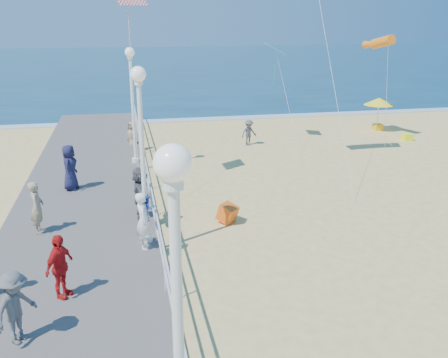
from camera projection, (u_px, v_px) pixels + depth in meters
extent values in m
plane|color=#EACC7A|center=(310.00, 238.00, 16.58)|extent=(160.00, 160.00, 0.00)
cube|color=#0C324D|center=(157.00, 64.00, 77.07)|extent=(160.00, 90.00, 0.05)
cube|color=white|center=(206.00, 119.00, 35.65)|extent=(160.00, 1.20, 0.04)
cube|color=#67615D|center=(76.00, 253.00, 15.07)|extent=(5.00, 44.00, 0.40)
cube|color=white|center=(155.00, 209.00, 15.15)|extent=(0.05, 42.00, 0.06)
cube|color=white|center=(156.00, 224.00, 15.31)|extent=(0.05, 42.00, 0.04)
sphere|color=white|center=(173.00, 163.00, 5.46)|extent=(0.44, 0.44, 0.44)
cylinder|color=white|center=(147.00, 238.00, 15.39)|extent=(0.36, 0.36, 0.20)
cylinder|color=white|center=(143.00, 165.00, 14.66)|extent=(0.14, 0.14, 4.70)
sphere|color=white|center=(138.00, 74.00, 13.83)|extent=(0.44, 0.44, 0.44)
cylinder|color=white|center=(136.00, 160.00, 23.77)|extent=(0.36, 0.36, 0.20)
cylinder|color=white|center=(133.00, 111.00, 23.04)|extent=(0.14, 0.14, 4.70)
sphere|color=white|center=(130.00, 52.00, 22.21)|extent=(0.44, 0.44, 0.44)
imported|color=white|center=(143.00, 221.00, 14.72)|extent=(0.42, 0.64, 1.76)
imported|color=blue|center=(148.00, 208.00, 14.78)|extent=(0.28, 0.36, 0.74)
imported|color=#525457|center=(16.00, 307.00, 10.44)|extent=(1.10, 1.22, 1.64)
imported|color=red|center=(60.00, 267.00, 12.13)|extent=(0.85, 1.04, 1.66)
imported|color=#1B1B3C|center=(70.00, 167.00, 19.78)|extent=(0.75, 1.00, 1.83)
imported|color=#525156|center=(141.00, 192.00, 17.01)|extent=(0.55, 1.68, 1.81)
imported|color=#9C8B6B|center=(37.00, 207.00, 15.81)|extent=(0.41, 0.63, 1.71)
imported|color=#505054|center=(249.00, 133.00, 28.30)|extent=(1.07, 0.80, 1.47)
imported|color=gray|center=(133.00, 136.00, 27.05)|extent=(0.83, 0.95, 1.64)
cube|color=red|center=(228.00, 215.00, 17.73)|extent=(0.89, 0.89, 0.74)
cylinder|color=white|center=(377.00, 117.00, 31.73)|extent=(0.05, 0.05, 1.80)
cone|color=yellow|center=(379.00, 101.00, 31.41)|extent=(1.90, 1.90, 0.45)
cube|color=yellow|center=(378.00, 127.00, 32.20)|extent=(0.55, 0.55, 0.40)
cube|color=#F6FF1A|center=(407.00, 137.00, 29.56)|extent=(0.55, 0.55, 0.40)
cylinder|color=orange|center=(382.00, 42.00, 27.90)|extent=(1.01, 2.72, 1.09)
cube|color=#26B373|center=(275.00, 49.00, 27.72)|extent=(1.39, 1.50, 0.64)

